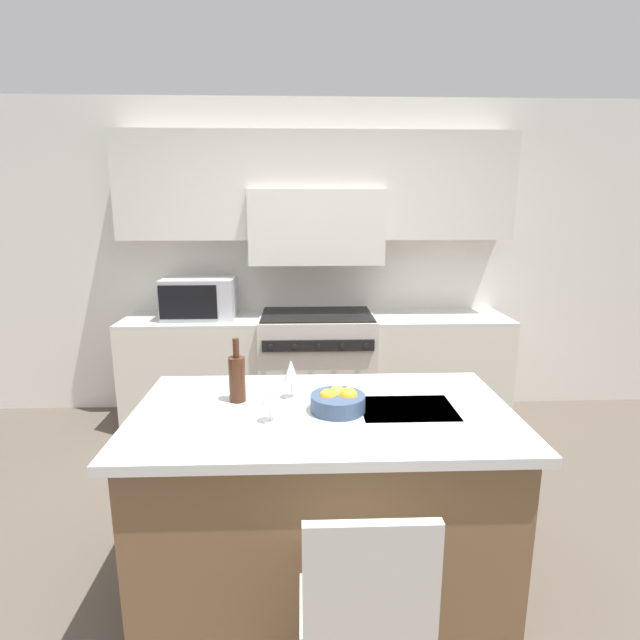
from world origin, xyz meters
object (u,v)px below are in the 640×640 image
Objects in this scene: range_stove at (317,368)px; wine_glass_near at (270,393)px; microwave at (199,298)px; wine_bottle at (237,378)px; wine_glass_far at (291,372)px; island_chair at (365,619)px; fruit_bowl at (338,401)px.

wine_glass_near reaches higher than range_stove.
microwave reaches higher than wine_bottle.
wine_glass_near is at bearing -107.38° from wine_glass_far.
wine_bottle is at bearing -73.38° from microwave.
microwave is 1.84× the size of wine_bottle.
island_chair reaches higher than range_stove.
wine_glass_near is 1.00× the size of wine_glass_far.
wine_glass_far is (-0.25, 1.01, 0.48)m from island_chair.
island_chair is at bearing -65.25° from wine_glass_near.
fruit_bowl is (0.31, 0.11, -0.09)m from wine_glass_near.
fruit_bowl is at bearing -88.80° from range_stove.
wine_bottle reaches higher than island_chair.
wine_bottle is 1.24× the size of fruit_bowl.
range_stove is 3.00× the size of wine_bottle.
microwave is 0.61× the size of island_chair.
wine_glass_far is (0.26, 0.03, 0.01)m from wine_bottle.
island_chair is 4.89× the size of wine_glass_far.
microwave is 2.99× the size of wine_glass_far.
wine_glass_far is (0.79, -1.74, -0.06)m from microwave.
fruit_bowl is (-0.03, 0.84, 0.40)m from island_chair.
fruit_bowl is (0.04, -1.89, 0.46)m from range_stove.
wine_glass_near is at bearing -70.83° from microwave.
microwave is 2.99m from island_chair.
wine_bottle is (-0.44, -1.75, 0.54)m from range_stove.
range_stove is at bearing -1.10° from microwave.
range_stove is at bearing 91.44° from island_chair.
wine_bottle is (-0.51, 0.98, 0.47)m from island_chair.
range_stove is at bearing 75.85° from wine_bottle.
microwave reaches higher than wine_glass_far.
wine_bottle is at bearing 164.01° from fruit_bowl.
island_chair is at bearing -76.13° from wine_glass_far.
range_stove is 1.82m from wine_glass_far.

